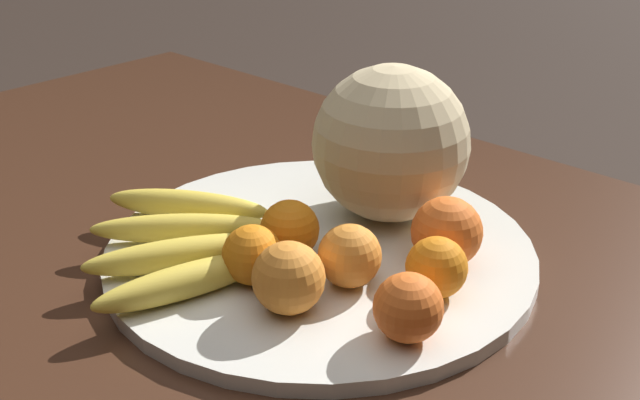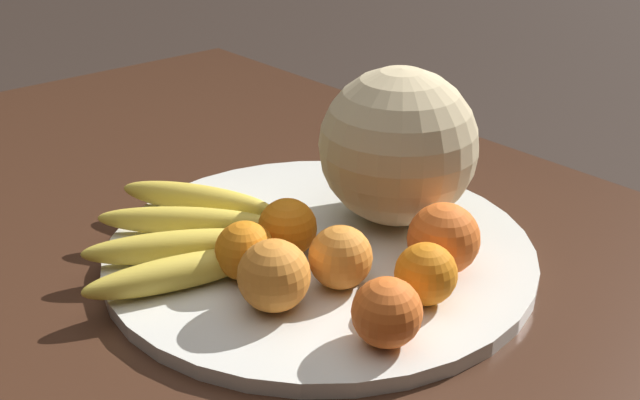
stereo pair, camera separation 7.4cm
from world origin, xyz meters
The scene contains 11 objects.
kitchen_table centered at (0.00, 0.00, 0.64)m, with size 1.50×0.87×0.74m.
fruit_bowl centered at (0.02, 0.04, 0.75)m, with size 0.44×0.44×0.02m.
melon centered at (0.03, 0.14, 0.84)m, with size 0.17×0.17×0.17m.
banana_bunch centered at (-0.06, -0.07, 0.77)m, with size 0.25×0.24×0.03m.
orange_front_left centered at (0.09, 0.00, 0.78)m, with size 0.06×0.06×0.06m.
orange_front_right centered at (0.16, 0.04, 0.78)m, with size 0.06×0.06×0.06m.
orange_mid_center centered at (0.02, 0.00, 0.78)m, with size 0.06×0.06×0.06m.
orange_back_left centered at (0.14, 0.09, 0.79)m, with size 0.07×0.07×0.07m.
orange_back_right centered at (0.08, -0.07, 0.78)m, with size 0.06×0.06×0.06m.
orange_top_small centered at (0.18, -0.03, 0.78)m, with size 0.06×0.06×0.06m.
orange_side_extra centered at (0.03, -0.06, 0.78)m, with size 0.06×0.06×0.06m.
Camera 1 is at (0.47, -0.45, 1.13)m, focal length 42.00 mm.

